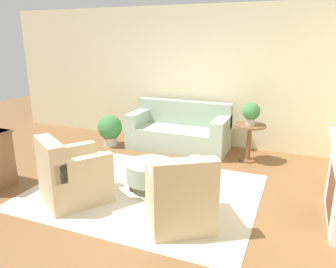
# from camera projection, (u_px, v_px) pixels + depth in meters

# --- Properties ---
(ground_plane) EXTENTS (16.00, 16.00, 0.00)m
(ground_plane) POSITION_uv_depth(u_px,v_px,m) (144.00, 192.00, 4.79)
(ground_plane) COLOR brown
(wall_back) EXTENTS (9.12, 0.12, 2.80)m
(wall_back) POSITION_uv_depth(u_px,v_px,m) (199.00, 77.00, 6.72)
(wall_back) COLOR beige
(wall_back) RESTS_ON ground_plane
(rug) EXTENTS (3.22, 2.49, 0.01)m
(rug) POSITION_uv_depth(u_px,v_px,m) (144.00, 191.00, 4.79)
(rug) COLOR beige
(rug) RESTS_ON ground_plane
(couch) EXTENTS (1.98, 0.87, 0.93)m
(couch) POSITION_uv_depth(u_px,v_px,m) (179.00, 132.00, 6.61)
(couch) COLOR #9EB29E
(couch) RESTS_ON ground_plane
(armchair_left) EXTENTS (1.05, 1.08, 0.91)m
(armchair_left) POSITION_uv_depth(u_px,v_px,m) (72.00, 177.00, 4.42)
(armchair_left) COLOR #C6B289
(armchair_left) RESTS_ON rug
(armchair_right) EXTENTS (1.05, 1.08, 0.91)m
(armchair_right) POSITION_uv_depth(u_px,v_px,m) (180.00, 197.00, 3.86)
(armchair_right) COLOR #C6B289
(armchair_right) RESTS_ON rug
(ottoman_table) EXTENTS (0.71, 0.71, 0.40)m
(ottoman_table) POSITION_uv_depth(u_px,v_px,m) (150.00, 172.00, 4.82)
(ottoman_table) COLOR #9EB29E
(ottoman_table) RESTS_ON rug
(side_table) EXTENTS (0.56, 0.56, 0.68)m
(side_table) POSITION_uv_depth(u_px,v_px,m) (249.00, 136.00, 5.88)
(side_table) COLOR brown
(side_table) RESTS_ON ground_plane
(potted_plant_on_side_table) EXTENTS (0.32, 0.32, 0.40)m
(potted_plant_on_side_table) POSITION_uv_depth(u_px,v_px,m) (251.00, 112.00, 5.76)
(potted_plant_on_side_table) COLOR beige
(potted_plant_on_side_table) RESTS_ON side_table
(potted_plant_floor) EXTENTS (0.50, 0.50, 0.65)m
(potted_plant_floor) POSITION_uv_depth(u_px,v_px,m) (110.00, 129.00, 6.76)
(potted_plant_floor) COLOR beige
(potted_plant_floor) RESTS_ON ground_plane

